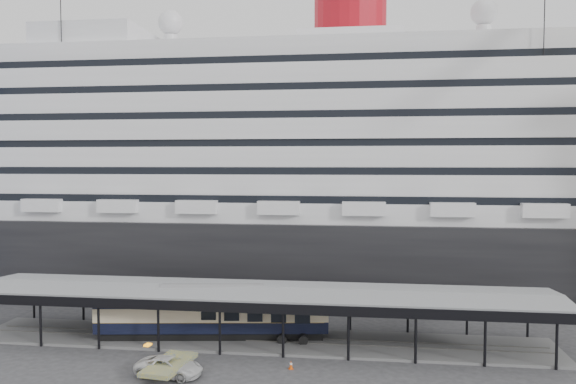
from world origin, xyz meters
name	(u,v)px	position (x,y,z in m)	size (l,w,h in m)	color
ground	(249,359)	(0.00, 0.00, 0.00)	(200.00, 200.00, 0.00)	#333335
cruise_ship	(294,156)	(0.05, 32.00, 18.35)	(130.00, 30.00, 43.90)	black
platform_canopy	(259,317)	(0.00, 5.00, 2.36)	(56.00, 9.18, 5.30)	slate
port_truck	(169,367)	(-5.70, -4.63, 0.77)	(2.54, 5.51, 1.53)	silver
pullman_carriage	(213,313)	(-4.67, 5.00, 2.68)	(22.69, 5.96, 22.10)	black
traffic_cone_left	(165,360)	(-6.98, -2.08, 0.35)	(0.43, 0.43, 0.70)	#F0450D
traffic_cone_mid	(193,368)	(-4.00, -3.55, 0.36)	(0.42, 0.42, 0.73)	#F5570D
traffic_cone_right	(291,365)	(3.93, -1.82, 0.36)	(0.48, 0.48, 0.73)	#D34B0B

